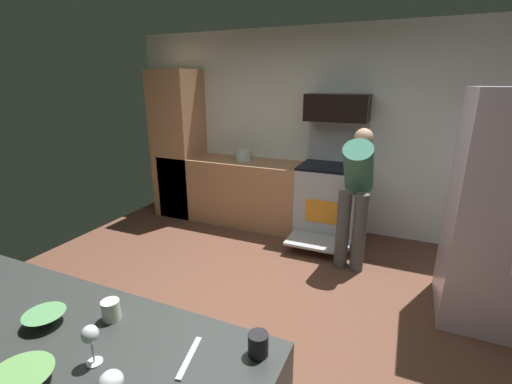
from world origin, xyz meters
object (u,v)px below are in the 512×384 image
at_px(oven_range, 330,200).
at_px(microwave, 337,108).
at_px(person_cook, 356,189).
at_px(mug_tea, 258,344).
at_px(wine_glass_mid, 111,384).
at_px(stock_pot, 243,155).
at_px(mug_coffee, 111,310).
at_px(wine_glass_near, 90,337).
at_px(mixing_bowl_small, 45,319).
at_px(mixing_bowl_prep, 21,380).

height_order(oven_range, microwave, microwave).
bearing_deg(person_cook, microwave, 118.61).
bearing_deg(mug_tea, wine_glass_mid, -126.36).
xyz_separation_m(mug_tea, stock_pot, (-1.60, 3.20, 0.03)).
xyz_separation_m(mug_coffee, mug_tea, (0.69, 0.07, 0.00)).
xyz_separation_m(oven_range, wine_glass_near, (-0.18, -3.48, 0.52)).
bearing_deg(stock_pot, mug_coffee, -74.56).
relative_size(microwave, mixing_bowl_small, 4.19).
xyz_separation_m(mixing_bowl_small, mixing_bowl_prep, (0.23, -0.26, -0.00)).
bearing_deg(microwave, wine_glass_mid, -89.03).
relative_size(person_cook, wine_glass_mid, 8.52).
height_order(wine_glass_near, mug_tea, wine_glass_near).
distance_m(oven_range, stock_pot, 1.31).
relative_size(microwave, mug_tea, 7.83).
xyz_separation_m(oven_range, mug_coffee, (-0.32, -3.25, 0.44)).
bearing_deg(mixing_bowl_small, person_cook, 71.18).
distance_m(microwave, wine_glass_near, 3.63).
bearing_deg(wine_glass_mid, mug_tea, 53.64).
xyz_separation_m(mixing_bowl_prep, mug_coffee, (0.01, 0.41, 0.02)).
relative_size(wine_glass_mid, mug_tea, 1.82).
xyz_separation_m(mug_coffee, stock_pot, (-0.90, 3.27, 0.03)).
bearing_deg(mixing_bowl_small, microwave, 80.87).
height_order(person_cook, stock_pot, person_cook).
bearing_deg(mixing_bowl_prep, wine_glass_near, 50.12).
xyz_separation_m(oven_range, person_cook, (0.39, -0.61, 0.36)).
relative_size(oven_range, mug_coffee, 15.82).
bearing_deg(wine_glass_mid, stock_pot, 109.46).
distance_m(wine_glass_near, mug_tea, 0.63).
bearing_deg(oven_range, person_cook, -57.75).
relative_size(person_cook, mixing_bowl_prep, 6.58).
xyz_separation_m(oven_range, mixing_bowl_prep, (-0.33, -3.66, 0.42)).
distance_m(mixing_bowl_prep, mug_tea, 0.85).
height_order(microwave, mixing_bowl_prep, microwave).
relative_size(microwave, mixing_bowl_prep, 3.32).
bearing_deg(mug_tea, mixing_bowl_small, -167.23).
bearing_deg(stock_pot, wine_glass_mid, -70.54).
distance_m(person_cook, stock_pot, 1.73).
relative_size(wine_glass_near, mug_tea, 1.78).
bearing_deg(wine_glass_mid, oven_range, 90.99).
bearing_deg(wine_glass_near, microwave, 87.13).
xyz_separation_m(wine_glass_mid, mug_coffee, (-0.38, 0.36, -0.08)).
height_order(mug_coffee, mug_tea, same).
bearing_deg(microwave, wine_glass_near, -92.87).
xyz_separation_m(microwave, mixing_bowl_small, (-0.56, -3.49, -0.71)).
height_order(oven_range, stock_pot, oven_range).
bearing_deg(stock_pot, mixing_bowl_prep, -76.40).
bearing_deg(oven_range, wine_glass_mid, -89.01).
distance_m(person_cook, wine_glass_near, 2.92).
relative_size(oven_range, microwave, 2.00).
distance_m(mixing_bowl_small, stock_pot, 3.47).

